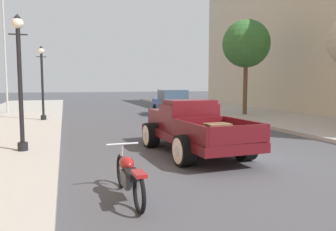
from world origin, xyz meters
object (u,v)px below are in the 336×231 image
Objects in this scene: motorcycle_parked at (129,175)px; street_lamp_near at (20,72)px; hotrod_truck_maroon at (190,127)px; flagpole at (8,25)px; street_lamp_far at (42,77)px; car_background_blue at (172,104)px; street_tree_second at (246,44)px.

street_lamp_near is (-2.26, 4.48, 1.94)m from motorcycle_parked.
flagpole is at bearing 115.98° from hotrod_truck_maroon.
street_lamp_near is at bearing 116.79° from motorcycle_parked.
motorcycle_parked is at bearing -125.30° from hotrod_truck_maroon.
street_lamp_near is 8.42m from street_lamp_far.
hotrod_truck_maroon is at bearing -64.02° from flagpole.
flagpole is (-9.89, 3.30, 5.00)m from car_background_blue.
street_lamp_near is 1.00× the size of street_lamp_far.
hotrod_truck_maroon is 4.43m from motorcycle_parked.
street_tree_second is at bearing -25.83° from car_background_blue.
street_tree_second is at bearing 34.29° from street_lamp_near.
motorcycle_parked is at bearing -127.41° from street_tree_second.
hotrod_truck_maroon is 1.14× the size of car_background_blue.
motorcycle_parked is 0.48× the size of car_background_blue.
flagpole reaches higher than street_tree_second.
street_lamp_far is 6.41m from flagpole.
hotrod_truck_maroon is 1.30× the size of street_lamp_near.
hotrod_truck_maroon is at bearing 54.70° from motorcycle_parked.
street_lamp_far reaches higher than car_background_blue.
motorcycle_parked is 5.38m from street_lamp_near.
street_lamp_near reaches higher than car_background_blue.
motorcycle_parked is at bearing -80.48° from street_lamp_far.
car_background_blue is 5.88m from street_tree_second.
flagpole reaches higher than car_background_blue.
street_lamp_far is 0.42× the size of flagpole.
street_lamp_near reaches higher than hotrod_truck_maroon.
flagpole reaches higher than street_lamp_far.
motorcycle_parked is 13.22m from street_lamp_far.
motorcycle_parked is 0.55× the size of street_lamp_far.
hotrod_truck_maroon reaches higher than motorcycle_parked.
hotrod_truck_maroon is at bearing -63.07° from street_lamp_far.
street_lamp_far is (-7.66, -1.67, 1.62)m from car_background_blue.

